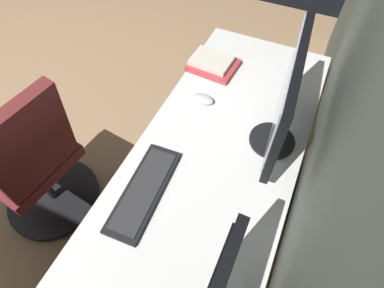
{
  "coord_description": "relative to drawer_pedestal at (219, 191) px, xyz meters",
  "views": [
    {
      "loc": [
        0.51,
        2.2,
        1.82
      ],
      "look_at": [
        -0.07,
        1.94,
        0.95
      ],
      "focal_mm": 28.87,
      "sensor_mm": 36.0,
      "label": 1
    }
  ],
  "objects": [
    {
      "name": "desk",
      "position": [
        0.18,
        -0.03,
        0.31
      ],
      "size": [
        2.01,
        0.68,
        0.73
      ],
      "color": "white",
      "rests_on": "ground"
    },
    {
      "name": "drawer_pedestal",
      "position": [
        0.0,
        0.0,
        0.0
      ],
      "size": [
        0.4,
        0.51,
        0.69
      ],
      "color": "white",
      "rests_on": "ground"
    },
    {
      "name": "mouse_spare",
      "position": [
        -0.22,
        -0.2,
        0.4
      ],
      "size": [
        0.06,
        0.1,
        0.03
      ],
      "primitive_type": "ellipsoid",
      "color": "silver",
      "rests_on": "desk"
    },
    {
      "name": "monitor_secondary",
      "position": [
        -0.12,
        0.17,
        0.65
      ],
      "size": [
        0.58,
        0.2,
        0.47
      ],
      "color": "black",
      "rests_on": "desk"
    },
    {
      "name": "wall_back",
      "position": [
        0.25,
        0.39,
        0.95
      ],
      "size": [
        4.8,
        0.1,
        2.6
      ],
      "primitive_type": "cube",
      "color": "slate",
      "rests_on": "ground"
    },
    {
      "name": "book_stack_near",
      "position": [
        -0.48,
        -0.25,
        0.41
      ],
      "size": [
        0.22,
        0.25,
        0.05
      ],
      "color": "#B2383D",
      "rests_on": "desk"
    },
    {
      "name": "office_chair",
      "position": [
        0.32,
        -0.91,
        0.11
      ],
      "size": [
        0.56,
        0.58,
        0.97
      ],
      "color": "maroon",
      "rests_on": "ground"
    },
    {
      "name": "keyboard_main",
      "position": [
        0.32,
        -0.22,
        0.39
      ],
      "size": [
        0.43,
        0.16,
        0.02
      ],
      "color": "black",
      "rests_on": "desk"
    }
  ]
}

